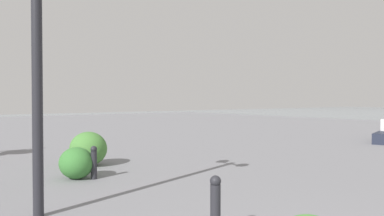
# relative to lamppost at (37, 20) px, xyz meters

# --- Properties ---
(lamppost) EXTENTS (0.98, 0.28, 3.97)m
(lamppost) POSITION_rel_lamppost_xyz_m (0.00, 0.00, 0.00)
(lamppost) COLOR #232328
(lamppost) RESTS_ON ground
(bollard_near) EXTENTS (0.13, 0.13, 0.71)m
(bollard_near) POSITION_rel_lamppost_xyz_m (-2.03, -1.39, -2.27)
(bollard_near) COLOR #232328
(bollard_near) RESTS_ON ground
(bollard_mid) EXTENTS (0.13, 0.13, 0.66)m
(bollard_mid) POSITION_rel_lamppost_xyz_m (1.81, -1.57, -2.30)
(bollard_mid) COLOR #232328
(bollard_mid) RESTS_ON ground
(shrub_low) EXTENTS (0.96, 0.86, 0.81)m
(shrub_low) POSITION_rel_lamppost_xyz_m (3.31, -2.08, -2.24)
(shrub_low) COLOR #477F38
(shrub_low) RESTS_ON ground
(shrub_wide) EXTENTS (0.74, 0.67, 0.63)m
(shrub_wide) POSITION_rel_lamppost_xyz_m (2.06, -1.31, -2.33)
(shrub_wide) COLOR #387533
(shrub_wide) RESTS_ON ground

